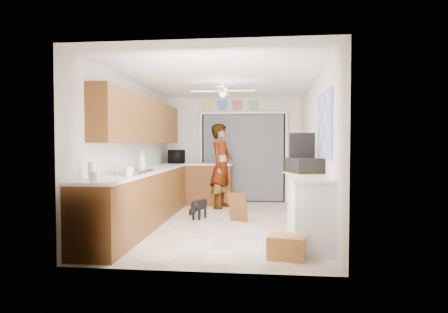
{
  "coord_description": "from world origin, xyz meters",
  "views": [
    {
      "loc": [
        0.7,
        -6.45,
        1.39
      ],
      "look_at": [
        0.0,
        0.4,
        1.15
      ],
      "focal_mm": 30.0,
      "sensor_mm": 36.0,
      "label": 1
    }
  ],
  "objects": [
    {
      "name": "ceiling",
      "position": [
        0.0,
        0.0,
        2.5
      ],
      "size": [
        5.0,
        5.0,
        0.0
      ],
      "primitive_type": "plane",
      "rotation": [
        3.14,
        0.0,
        0.0
      ],
      "color": "white",
      "rests_on": "ground"
    },
    {
      "name": "peninsula_base",
      "position": [
        -0.5,
        2.0,
        0.45
      ],
      "size": [
        1.0,
        0.6,
        0.9
      ],
      "primitive_type": "cube",
      "color": "brown",
      "rests_on": "floor"
    },
    {
      "name": "suitcase",
      "position": [
        1.32,
        -0.84,
        1.06
      ],
      "size": [
        0.55,
        0.64,
        0.23
      ],
      "primitive_type": "cube",
      "rotation": [
        0.0,
        0.0,
        0.31
      ],
      "color": "black",
      "rests_on": "right_counter_top"
    },
    {
      "name": "upper_cabinets",
      "position": [
        -1.44,
        0.2,
        1.8
      ],
      "size": [
        0.32,
        4.0,
        0.8
      ],
      "primitive_type": "cube",
      "color": "brown",
      "rests_on": "wall_left"
    },
    {
      "name": "header_frame_0",
      "position": [
        -0.6,
        2.47,
        2.3
      ],
      "size": [
        0.22,
        0.02,
        0.22
      ],
      "primitive_type": "cube",
      "color": "#DCD449",
      "rests_on": "wall_back"
    },
    {
      "name": "wall_front",
      "position": [
        0.0,
        -2.5,
        1.25
      ],
      "size": [
        3.2,
        0.0,
        3.2
      ],
      "primitive_type": "plane",
      "rotation": [
        -1.57,
        0.0,
        0.0
      ],
      "color": "beige",
      "rests_on": "ground"
    },
    {
      "name": "suitcase_lid",
      "position": [
        1.32,
        -0.55,
        1.31
      ],
      "size": [
        0.41,
        0.16,
        0.5
      ],
      "primitive_type": "cube",
      "rotation": [
        0.0,
        0.0,
        0.31
      ],
      "color": "black",
      "rests_on": "suitcase"
    },
    {
      "name": "man",
      "position": [
        -0.18,
        1.55,
        0.91
      ],
      "size": [
        0.62,
        0.76,
        1.81
      ],
      "primitive_type": "imported",
      "rotation": [
        0.0,
        0.0,
        1.26
      ],
      "color": "white",
      "rests_on": "floor"
    },
    {
      "name": "header_frame_4",
      "position": [
        0.9,
        2.47,
        2.3
      ],
      "size": [
        0.22,
        0.02,
        0.22
      ],
      "primitive_type": "cube",
      "color": "silver",
      "rests_on": "wall_back"
    },
    {
      "name": "sink_basin",
      "position": [
        -1.29,
        -1.0,
        0.95
      ],
      "size": [
        0.5,
        0.76,
        0.06
      ],
      "primitive_type": "cube",
      "color": "silver",
      "rests_on": "left_countertop"
    },
    {
      "name": "jar_a",
      "position": [
        -1.11,
        -1.51,
        1.01
      ],
      "size": [
        0.11,
        0.11,
        0.13
      ],
      "primitive_type": "cylinder",
      "rotation": [
        0.0,
        0.0,
        -0.24
      ],
      "color": "silver",
      "rests_on": "left_countertop"
    },
    {
      "name": "door_trim_head",
      "position": [
        0.25,
        2.44,
        2.12
      ],
      "size": [
        2.1,
        0.04,
        0.06
      ],
      "primitive_type": "cube",
      "color": "white",
      "rests_on": "wall_back"
    },
    {
      "name": "microwave",
      "position": [
        -1.26,
        2.02,
        1.09
      ],
      "size": [
        0.45,
        0.6,
        0.3
      ],
      "primitive_type": "imported",
      "rotation": [
        0.0,
        0.0,
        1.74
      ],
      "color": "black",
      "rests_on": "left_countertop"
    },
    {
      "name": "soap_bottle",
      "position": [
        -1.38,
        -0.14,
        1.11
      ],
      "size": [
        0.16,
        0.16,
        0.34
      ],
      "primitive_type": "imported",
      "rotation": [
        0.0,
        0.0,
        -0.24
      ],
      "color": "silver",
      "rests_on": "left_countertop"
    },
    {
      "name": "left_base_cabinets",
      "position": [
        -1.3,
        0.0,
        0.45
      ],
      "size": [
        0.6,
        4.8,
        0.9
      ],
      "primitive_type": "cube",
      "color": "brown",
      "rests_on": "floor"
    },
    {
      "name": "abstract_painting",
      "position": [
        1.58,
        -1.0,
        1.65
      ],
      "size": [
        0.03,
        1.15,
        0.95
      ],
      "primitive_type": "cube",
      "color": "#FF5DD1",
      "rests_on": "wall_right"
    },
    {
      "name": "header_frame_1",
      "position": [
        -0.25,
        2.47,
        2.3
      ],
      "size": [
        0.22,
        0.02,
        0.22
      ],
      "primitive_type": "cube",
      "color": "#4792BE",
      "rests_on": "wall_back"
    },
    {
      "name": "wall_left",
      "position": [
        -1.6,
        0.0,
        1.25
      ],
      "size": [
        0.0,
        5.0,
        5.0
      ],
      "primitive_type": "plane",
      "rotation": [
        1.57,
        0.0,
        1.57
      ],
      "color": "beige",
      "rests_on": "ground"
    },
    {
      "name": "door_trim_right",
      "position": [
        1.27,
        2.44,
        1.05
      ],
      "size": [
        0.06,
        0.04,
        2.1
      ],
      "primitive_type": "cube",
      "color": "white",
      "rests_on": "wall_back"
    },
    {
      "name": "header_frame_3",
      "position": [
        0.5,
        2.47,
        2.3
      ],
      "size": [
        0.22,
        0.02,
        0.22
      ],
      "primitive_type": "cube",
      "color": "#68B76A",
      "rests_on": "wall_back"
    },
    {
      "name": "suitcase_rim",
      "position": [
        1.32,
        -0.84,
        0.95
      ],
      "size": [
        0.6,
        0.69,
        0.02
      ],
      "primitive_type": "cube",
      "rotation": [
        0.0,
        0.0,
        0.31
      ],
      "color": "yellow",
      "rests_on": "suitcase"
    },
    {
      "name": "navy_crate",
      "position": [
        1.0,
        -1.78,
        0.1
      ],
      "size": [
        0.4,
        0.36,
        0.21
      ],
      "primitive_type": "cube",
      "rotation": [
        0.0,
        0.0,
        0.26
      ],
      "color": "black",
      "rests_on": "floor"
    },
    {
      "name": "header_frame_2",
      "position": [
        0.1,
        2.47,
        2.3
      ],
      "size": [
        0.22,
        0.02,
        0.22
      ],
      "primitive_type": "cube",
      "color": "#D34F54",
      "rests_on": "wall_back"
    },
    {
      "name": "right_counter_top",
      "position": [
        1.34,
        -1.2,
        0.92
      ],
      "size": [
        0.54,
        1.44,
        0.04
      ],
      "primitive_type": "cube",
      "color": "white",
      "rests_on": "right_counter_base"
    },
    {
      "name": "wall_back",
      "position": [
        0.0,
        2.5,
        1.25
      ],
      "size": [
        3.2,
        0.0,
        3.2
      ],
      "primitive_type": "plane",
      "rotation": [
        1.57,
        0.0,
        0.0
      ],
      "color": "beige",
      "rests_on": "ground"
    },
    {
      "name": "curtain_panel",
      "position": [
        0.25,
        2.43,
        1.05
      ],
      "size": [
        1.9,
        0.03,
        2.05
      ],
      "primitive_type": "cube",
      "color": "slate",
      "rests_on": "wall_back"
    },
    {
      "name": "jar_b",
      "position": [
        -1.27,
        -2.25,
        1.0
      ],
      "size": [
        0.1,
        0.1,
        0.12
      ],
      "primitive_type": "cylinder",
      "rotation": [
        0.0,
        0.0,
        0.33
      ],
      "color": "silver",
      "rests_on": "left_countertop"
    },
    {
      "name": "peninsula_top",
      "position": [
        -0.5,
        2.0,
        0.92
      ],
      "size": [
        1.04,
        0.64,
        0.04
      ],
      "primitive_type": "cube",
      "color": "white",
      "rests_on": "peninsula_base"
    },
    {
      "name": "cabinet_door_panel",
      "position": [
        0.27,
        0.14,
        0.26
      ],
      "size": [
        0.37,
        0.26,
        0.51
      ],
      "primitive_type": "cube",
      "rotation": [
        0.21,
        0.0,
        -0.42
      ],
      "color": "brown",
      "rests_on": "floor"
    },
    {
      "name": "route66_sign",
      "position": [
        -0.95,
        2.47,
        2.3
      ],
      "size": [
        0.22,
        0.02,
        0.26
      ],
      "primitive_type": "cube",
      "color": "silver",
      "rests_on": "wall_back"
    },
    {
      "name": "right_counter_base",
      "position": [
        1.35,
        -1.2,
        0.45
      ],
      "size": [
        0.5,
        1.4,
        0.9
      ],
      "primitive_type": "cube",
      "color": "white",
      "rests_on": "floor"
    },
    {
      "name": "left_countertop",
      "position": [
        -1.29,
        0.0,
        0.92
      ],
      "size": [
        0.62,
        4.8,
        0.04
      ],
      "primitive_type": "cube",
      "color": "white",
      "rests_on": "left_base_cabinets"
    },
    {
      "name": "floor",
      "position": [
        0.0,
        0.0,
        0.0
      ],
      "size": [
        5.0,
        5.0,
        0.0
      ],
      "primitive_type": "plane",
      "color": "beige",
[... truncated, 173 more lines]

